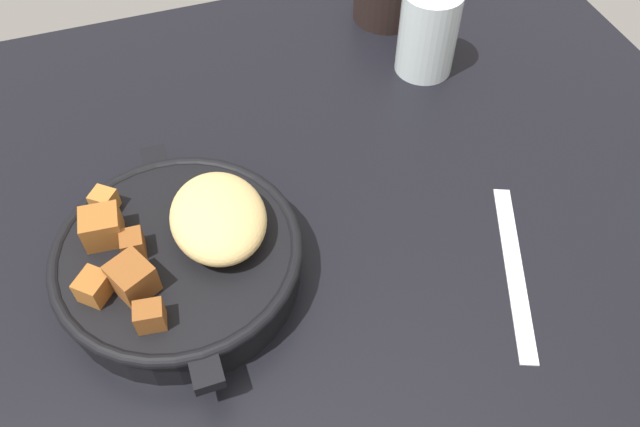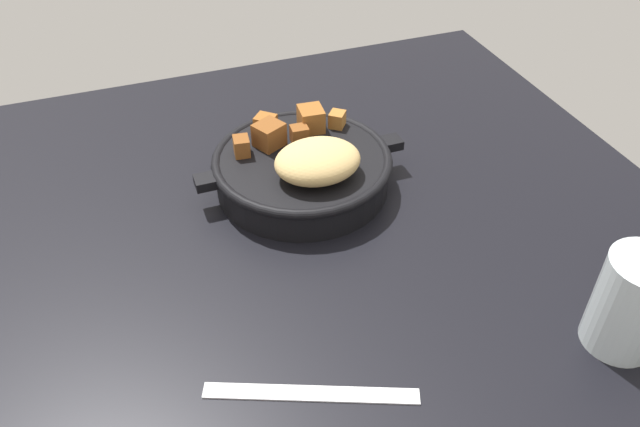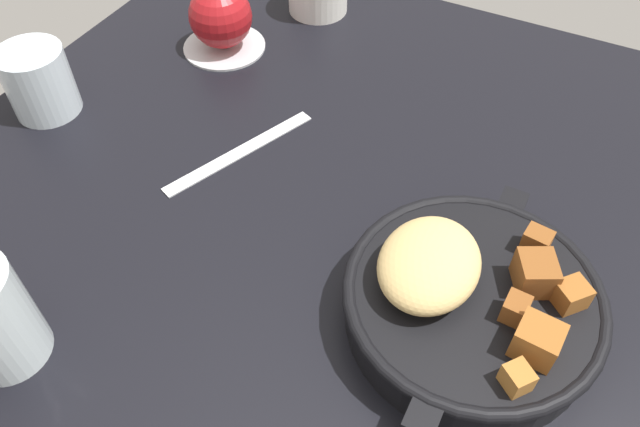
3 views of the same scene
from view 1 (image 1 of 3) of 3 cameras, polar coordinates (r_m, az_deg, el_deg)
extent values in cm
cube|color=black|center=(59.82, 1.15, -5.66)|extent=(91.95, 94.12, 2.40)
cylinder|color=black|center=(57.91, -12.40, -4.33)|extent=(21.19, 21.19, 4.36)
torus|color=black|center=(56.45, -12.71, -3.28)|extent=(21.97, 21.97, 1.20)
cube|color=black|center=(50.48, -10.10, -13.93)|extent=(2.64, 2.40, 1.20)
cube|color=black|center=(64.48, -14.61, 4.72)|extent=(2.64, 2.40, 1.20)
ellipsoid|color=tan|center=(54.97, -9.12, -0.35)|extent=(10.08, 8.21, 4.00)
cube|color=brown|center=(51.66, -15.03, -8.88)|extent=(2.13, 2.48, 2.26)
cube|color=brown|center=(56.04, -16.45, -2.64)|extent=(2.21, 1.98, 2.11)
cube|color=brown|center=(53.49, -16.49, -5.58)|extent=(4.27, 4.15, 2.98)
cube|color=#935623|center=(57.40, -18.99, -1.16)|extent=(3.24, 3.50, 2.99)
cube|color=#A86B2D|center=(59.95, -18.79, 1.10)|extent=(2.68, 2.70, 2.00)
cube|color=#935623|center=(54.44, -19.64, -6.21)|extent=(3.31, 3.29, 2.23)
cube|color=silver|center=(61.32, 17.04, -4.72)|extent=(18.38, 8.69, 0.36)
cylinder|color=silver|center=(76.76, 9.67, 15.76)|extent=(6.81, 6.81, 10.18)
camera|label=2|loc=(0.60, 67.60, 24.59)|focal=35.63mm
camera|label=3|loc=(0.65, -31.37, 44.93)|focal=34.71mm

